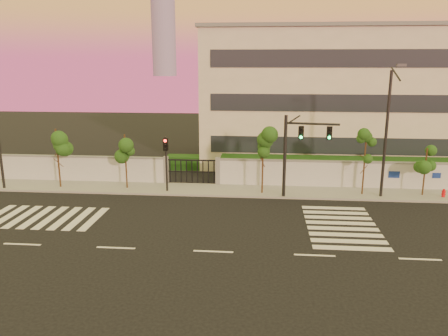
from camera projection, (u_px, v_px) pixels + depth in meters
The scene contains 15 objects.
ground at pixel (213, 252), 21.80m from camera, with size 120.00×120.00×0.00m, color black.
sidewalk at pixel (229, 190), 31.94m from camera, with size 60.00×3.00×0.15m, color gray.
perimeter_wall at pixel (232, 172), 33.15m from camera, with size 60.00×0.36×2.20m.
hedge_row at pixel (248, 167), 35.77m from camera, with size 41.00×4.25×1.80m.
institutional_building at pixel (335, 96), 40.85m from camera, with size 24.40×12.40×12.25m.
road_markings at pixel (194, 223), 25.57m from camera, with size 57.00×7.62×0.02m.
street_tree_b at pixel (57, 145), 31.92m from camera, with size 1.52×1.21×4.51m.
street_tree_c at pixel (125, 149), 31.73m from camera, with size 1.36×1.08×4.15m.
street_tree_d at pixel (263, 147), 30.38m from camera, with size 1.55×1.23×4.66m.
street_tree_e at pixel (366, 148), 30.06m from camera, with size 1.33×1.06×4.71m.
street_tree_f at pixel (426, 161), 30.07m from camera, with size 1.30×1.04×3.49m.
traffic_signal_main at pixel (296, 147), 29.48m from camera, with size 3.64×0.68×5.78m.
traffic_signal_secondary at pixel (166, 158), 31.02m from camera, with size 0.32×0.32×4.11m.
streetlight_east at pixel (387, 128), 29.02m from camera, with size 0.54×2.19×9.12m.
fire_hydrant at pixel (444, 194), 30.09m from camera, with size 0.29×0.27×0.73m.
Camera 1 is at (2.32, -20.06, 9.22)m, focal length 35.00 mm.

